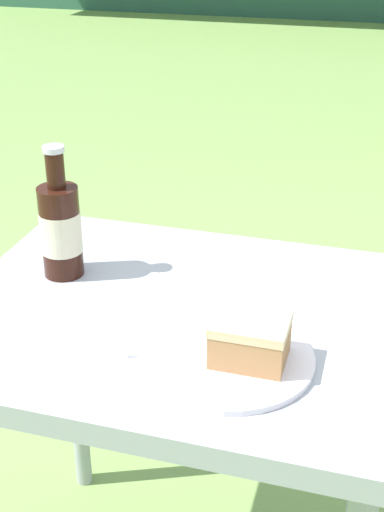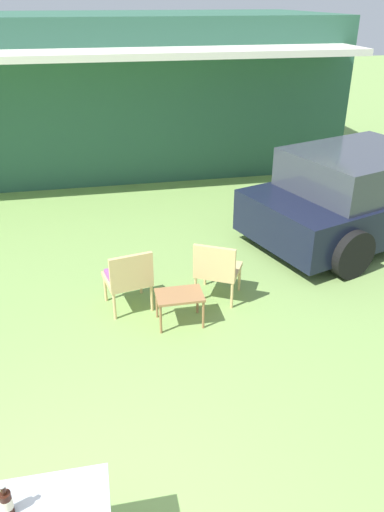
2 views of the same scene
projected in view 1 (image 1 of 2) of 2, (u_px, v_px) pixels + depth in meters
patio_table at (176, 353)px, 1.23m from camera, size 0.75×0.62×0.73m
cake_on_plate at (239, 349)px, 1.05m from camera, size 0.26×0.26×0.08m
cola_bottle_near at (61, 228)px, 1.26m from camera, size 0.07×0.07×0.24m
fork at (191, 353)px, 1.07m from camera, size 0.18×0.07×0.01m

